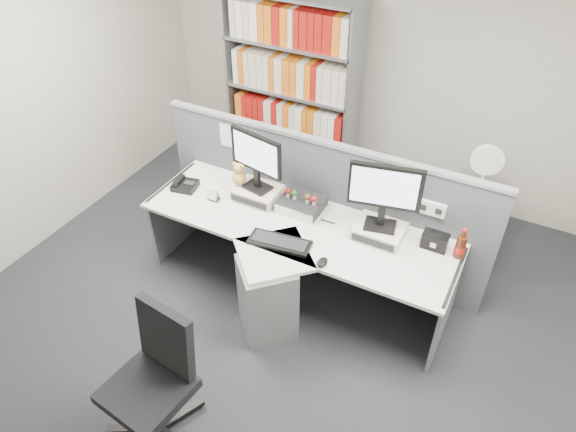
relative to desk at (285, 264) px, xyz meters
The scene contains 21 objects.
ground 0.75m from the desk, 90.00° to the right, with size 5.50×5.50×0.00m, color #292C30.
room_shell 1.46m from the desk, 90.00° to the right, with size 5.04×5.54×2.72m.
partition 0.68m from the desk, 89.59° to the left, with size 3.00×0.08×1.27m.
desk is the anchor object (origin of this frame).
monitor_riser_left 0.68m from the desk, 140.76° to the left, with size 0.38×0.31×0.10m.
monitor_riser_right 0.80m from the desk, 31.11° to the left, with size 0.38×0.31×0.10m.
monitor_left 0.91m from the desk, 140.61° to the left, with size 0.51×0.20×0.52m.
monitor_right 1.01m from the desk, 31.25° to the left, with size 0.54×0.22×0.55m.
desktop_pc 0.53m from the desk, 98.70° to the left, with size 0.35×0.31×0.09m.
figurines 0.58m from the desk, 99.05° to the left, with size 0.29×0.05×0.09m.
keyboard 0.29m from the desk, 102.96° to the right, with size 0.51×0.25×0.03m.
mouse 0.48m from the desk, 16.67° to the right, with size 0.07×0.11×0.04m, color black.
desk_phone 1.17m from the desk, 169.50° to the left, with size 0.24×0.22×0.09m.
desk_calendar 0.87m from the desk, 166.98° to the left, with size 0.10×0.07×0.12m.
plush_toy 0.86m from the desk, 150.11° to the left, with size 0.12×0.12×0.21m.
speaker 1.19m from the desk, 23.42° to the left, with size 0.20×0.11×0.13m, color black.
cola_bottle 1.37m from the desk, 19.59° to the left, with size 0.08×0.08×0.26m.
shelving_unit 2.12m from the desk, 115.96° to the left, with size 1.41×0.40×2.00m.
filing_cabinet 1.85m from the desk, 49.39° to the left, with size 0.45×0.61×0.70m.
desk_fan 1.92m from the desk, 49.38° to the left, with size 0.28×0.17×0.47m.
office_chair 1.39m from the desk, 98.21° to the right, with size 0.67×0.68×1.02m.
Camera 1 is at (1.46, -2.12, 3.41)m, focal length 32.72 mm.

